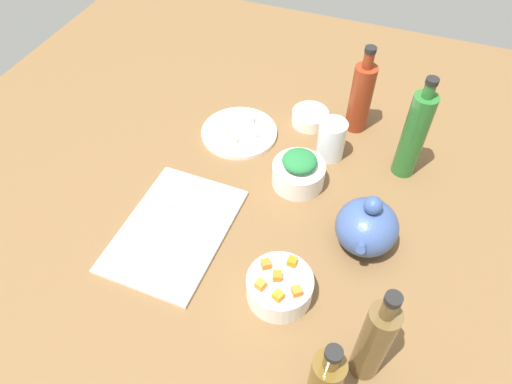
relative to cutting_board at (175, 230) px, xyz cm
name	(u,v)px	position (x,y,z in cm)	size (l,w,h in cm)	color
tabletop	(256,209)	(-13.86, 14.93, -2.00)	(190.00, 190.00, 3.00)	brown
cutting_board	(175,230)	(0.00, 0.00, 0.00)	(33.49, 23.06, 1.00)	silver
plate_tofu	(239,133)	(-36.40, 1.43, 0.10)	(21.03, 21.03, 1.20)	white
bowl_greens	(298,174)	(-24.73, 22.10, 2.51)	(13.09, 13.09, 6.02)	white
bowl_carrots	(280,287)	(6.89, 27.91, 2.40)	(13.64, 13.64, 5.80)	white
bowl_small_side	(310,117)	(-48.08, 18.38, 1.45)	(10.22, 10.22, 3.89)	white
teapot	(367,226)	(-12.30, 41.40, 5.48)	(15.87, 13.76, 15.12)	#38518B
bottle_0	(325,382)	(24.11, 41.45, 8.27)	(5.60, 5.60, 21.15)	brown
bottle_1	(414,135)	(-38.40, 46.25, 11.87)	(5.81, 5.81, 28.30)	#276729
bottle_2	(361,96)	(-51.00, 30.91, 10.02)	(5.97, 5.97, 25.25)	maroon
bottle_3	(374,341)	(15.59, 47.47, 10.78)	(5.41, 5.41, 26.65)	brown
drinking_glass_0	(331,140)	(-37.26, 27.00, 4.96)	(7.30, 7.30, 10.91)	white
carrot_cube_0	(266,264)	(5.00, 24.15, 6.20)	(1.80, 1.80, 1.80)	orange
carrot_cube_1	(278,296)	(10.87, 28.82, 6.20)	(1.80, 1.80, 1.80)	orange
carrot_cube_2	(297,291)	(8.67, 31.85, 6.20)	(1.80, 1.80, 1.80)	orange
carrot_cube_3	(292,261)	(2.52, 28.94, 6.20)	(1.80, 1.80, 1.80)	orange
carrot_cube_4	(260,285)	(9.77, 24.77, 6.20)	(1.80, 1.80, 1.80)	orange
carrot_cube_5	(277,276)	(6.81, 27.20, 6.20)	(1.80, 1.80, 1.80)	orange
chopped_greens_mound	(300,161)	(-24.73, 22.10, 7.22)	(8.58, 8.56, 3.39)	#226D36
tofu_cube_0	(241,129)	(-36.03, 1.99, 1.80)	(2.20, 2.20, 2.20)	#F2F5CE
tofu_cube_1	(234,138)	(-32.21, 1.58, 1.80)	(2.20, 2.20, 2.20)	white
tofu_cube_2	(252,134)	(-35.45, 5.52, 1.80)	(2.20, 2.20, 2.20)	white
tofu_cube_3	(223,129)	(-34.33, -2.42, 1.80)	(2.20, 2.20, 2.20)	white
tofu_cube_4	(233,120)	(-39.11, -1.41, 1.80)	(2.20, 2.20, 2.20)	white
tofu_cube_5	(250,119)	(-40.88, 2.81, 1.80)	(2.20, 2.20, 2.20)	#F0E3CA
dumpling_0	(156,225)	(1.47, -3.63, 1.79)	(4.46, 4.28, 2.58)	beige
dumpling_1	(169,207)	(-4.23, -3.44, 1.96)	(4.47, 4.10, 2.91)	beige
dumpling_2	(154,246)	(6.55, -1.41, 1.68)	(5.90, 5.86, 2.36)	beige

